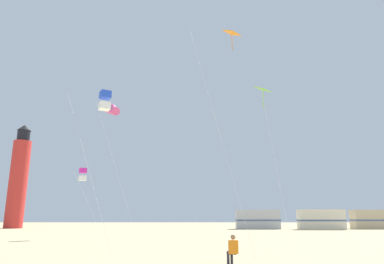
% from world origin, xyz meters
% --- Properties ---
extents(kite_flyer_standing, '(0.45, 0.56, 1.16)m').
position_xyz_m(kite_flyer_standing, '(1.75, 6.67, 0.61)').
color(kite_flyer_standing, orange).
rests_on(kite_flyer_standing, ground).
extents(kite_box_blue, '(3.08, 2.18, 9.15)m').
position_xyz_m(kite_box_blue, '(-5.11, 11.61, 8.56)').
color(kite_box_blue, silver).
rests_on(kite_box_blue, ground).
extents(kite_tube_rainbow, '(3.69, 3.99, 11.56)m').
position_xyz_m(kite_tube_rainbow, '(-6.94, 20.71, 10.85)').
color(kite_tube_rainbow, silver).
rests_on(kite_tube_rainbow, ground).
extents(kite_diamond_orange, '(3.24, 3.24, 13.13)m').
position_xyz_m(kite_diamond_orange, '(2.45, 11.31, 12.24)').
color(kite_diamond_orange, silver).
rests_on(kite_diamond_orange, ground).
extents(kite_diamond_lime, '(1.70, 1.70, 9.87)m').
position_xyz_m(kite_diamond_lime, '(4.58, 12.66, 9.26)').
color(kite_diamond_lime, silver).
rests_on(kite_diamond_lime, ground).
extents(kite_box_magenta, '(2.64, 2.64, 6.17)m').
position_xyz_m(kite_box_magenta, '(-10.02, 23.71, 5.59)').
color(kite_box_magenta, silver).
rests_on(kite_box_magenta, ground).
extents(lighthouse_distant, '(2.80, 2.80, 16.80)m').
position_xyz_m(lighthouse_distant, '(-28.38, 48.20, 7.84)').
color(lighthouse_distant, red).
rests_on(lighthouse_distant, ground).
extents(rv_van_silver, '(6.45, 2.36, 2.80)m').
position_xyz_m(rv_van_silver, '(9.68, 45.60, 1.39)').
color(rv_van_silver, '#B7BABF').
rests_on(rv_van_silver, ground).
extents(rv_van_cream, '(6.59, 2.79, 2.80)m').
position_xyz_m(rv_van_cream, '(18.43, 43.61, 1.39)').
color(rv_van_cream, beige).
rests_on(rv_van_cream, ground).
extents(rv_van_tan, '(6.45, 2.36, 2.80)m').
position_xyz_m(rv_van_tan, '(27.24, 46.02, 1.39)').
color(rv_van_tan, '#C6B28C').
rests_on(rv_van_tan, ground).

